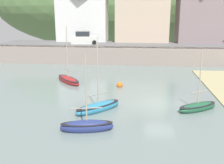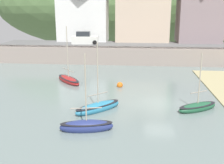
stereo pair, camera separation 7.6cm
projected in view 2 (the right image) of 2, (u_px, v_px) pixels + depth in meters
The scene contains 11 objects.
quay_seawall at pixel (152, 54), 39.26m from camera, with size 48.00×9.40×2.40m.
hillside_backdrop at pixel (143, 7), 73.82m from camera, with size 80.00×44.00×24.32m.
waterfront_building_left at pixel (83, 13), 46.31m from camera, with size 8.68×4.64×9.06m.
waterfront_building_centre at pixel (143, 6), 45.06m from camera, with size 9.05×5.15×11.36m.
waterfront_building_right at pixel (200, 8), 44.25m from camera, with size 7.11×6.15×10.90m.
dinghy_open_wooden at pixel (69, 80), 29.48m from camera, with size 3.80×4.29×6.11m.
sailboat_tall_mast at pixel (198, 107), 21.16m from camera, with size 3.63×2.85×4.61m.
sailboat_far_left at pixel (87, 126), 17.55m from camera, with size 3.60×1.70×5.21m.
fishing_boat_green at pixel (98, 107), 21.05m from camera, with size 3.70×3.72×5.42m.
parked_car_near_slipway at pixel (85, 39), 42.85m from camera, with size 4.22×2.01×1.95m.
mooring_buoy at pixel (120, 85), 27.59m from camera, with size 0.62×0.62×0.62m.
Camera 2 is at (-1.93, -21.85, 7.52)m, focal length 43.66 mm.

